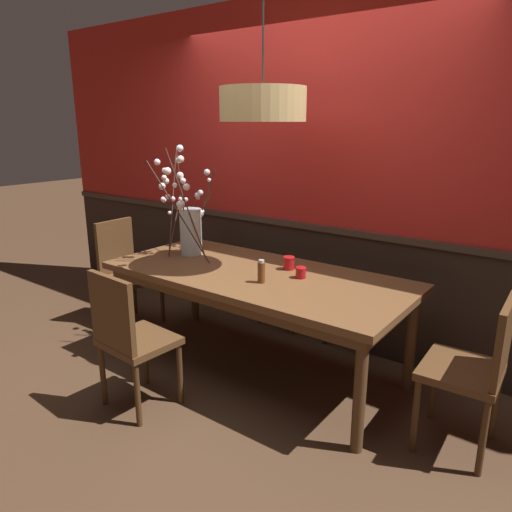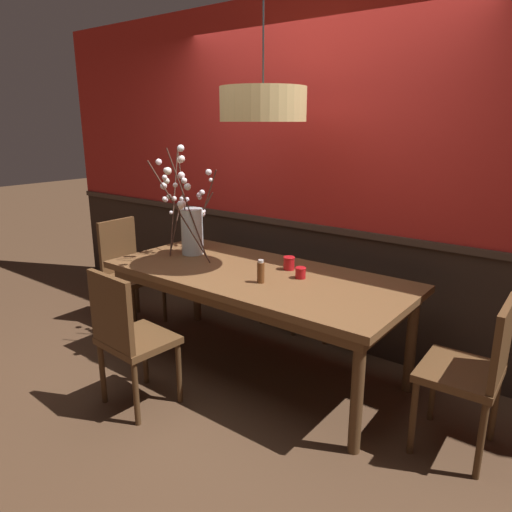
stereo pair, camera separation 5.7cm
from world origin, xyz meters
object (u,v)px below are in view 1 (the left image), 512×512
(chair_far_side_left, at_px, (292,268))
(chair_head_west_end, at_px, (125,268))
(candle_holder_nearer_edge, at_px, (289,263))
(vase_with_blossoms, at_px, (189,225))
(chair_near_side_left, at_px, (129,335))
(chair_head_east_end, at_px, (476,365))
(chair_far_side_right, at_px, (360,281))
(dining_table, at_px, (256,283))
(candle_holder_nearer_center, at_px, (301,272))
(pendant_lamp, at_px, (263,104))
(condiment_bottle, at_px, (261,272))

(chair_far_side_left, height_order, chair_head_west_end, chair_head_west_end)
(chair_head_west_end, xyz_separation_m, candle_holder_nearer_edge, (1.60, 0.20, 0.29))
(vase_with_blossoms, bearing_deg, chair_far_side_left, 62.16)
(chair_near_side_left, relative_size, chair_head_east_end, 1.01)
(chair_head_east_end, height_order, chair_far_side_right, chair_far_side_right)
(dining_table, xyz_separation_m, candle_holder_nearer_center, (0.32, 0.08, 0.12))
(chair_head_east_end, bearing_deg, pendant_lamp, 175.97)
(chair_near_side_left, xyz_separation_m, chair_head_west_end, (-1.13, 0.87, 0.00))
(chair_head_east_end, height_order, vase_with_blossoms, vase_with_blossoms)
(chair_head_east_end, relative_size, pendant_lamp, 0.96)
(dining_table, distance_m, chair_head_west_end, 1.47)
(chair_far_side_left, bearing_deg, chair_near_side_left, -91.87)
(dining_table, bearing_deg, chair_far_side_left, 106.72)
(chair_head_east_end, xyz_separation_m, vase_with_blossoms, (-2.19, 0.09, 0.47))
(vase_with_blossoms, distance_m, condiment_bottle, 0.91)
(vase_with_blossoms, xyz_separation_m, condiment_bottle, (0.87, -0.22, -0.16))
(dining_table, distance_m, chair_head_east_end, 1.49)
(chair_near_side_left, bearing_deg, candle_holder_nearer_center, 56.07)
(chair_near_side_left, relative_size, chair_far_side_right, 0.99)
(dining_table, height_order, chair_far_side_right, chair_far_side_right)
(dining_table, bearing_deg, chair_far_side_right, 67.54)
(dining_table, xyz_separation_m, chair_head_west_end, (-1.46, 0.00, -0.16))
(vase_with_blossoms, distance_m, candle_holder_nearer_center, 1.04)
(chair_far_side_left, bearing_deg, chair_far_side_right, 1.91)
(condiment_bottle, bearing_deg, dining_table, 135.83)
(candle_holder_nearer_center, distance_m, candle_holder_nearer_edge, 0.21)
(vase_with_blossoms, height_order, pendant_lamp, pendant_lamp)
(dining_table, distance_m, chair_near_side_left, 0.95)
(chair_near_side_left, bearing_deg, condiment_bottle, 55.89)
(chair_near_side_left, distance_m, chair_far_side_left, 1.78)
(candle_holder_nearer_center, distance_m, condiment_bottle, 0.29)
(dining_table, bearing_deg, pendant_lamp, 96.20)
(chair_head_east_end, bearing_deg, vase_with_blossoms, 177.71)
(pendant_lamp, bearing_deg, candle_holder_nearer_center, -0.52)
(chair_head_west_end, bearing_deg, chair_head_east_end, -0.37)
(chair_far_side_left, bearing_deg, candle_holder_nearer_center, -54.32)
(pendant_lamp, bearing_deg, chair_head_west_end, -176.59)
(chair_far_side_left, xyz_separation_m, chair_far_side_right, (0.65, 0.02, 0.01))
(chair_far_side_right, height_order, candle_holder_nearer_edge, chair_far_side_right)
(chair_near_side_left, bearing_deg, dining_table, 69.37)
(chair_far_side_right, relative_size, candle_holder_nearer_center, 12.04)
(chair_far_side_left, relative_size, condiment_bottle, 5.74)
(chair_head_east_end, distance_m, condiment_bottle, 1.37)
(chair_head_west_end, bearing_deg, candle_holder_nearer_center, 2.69)
(chair_head_west_end, distance_m, chair_far_side_right, 2.06)
(candle_holder_nearer_center, bearing_deg, chair_head_west_end, -177.31)
(chair_far_side_right, height_order, vase_with_blossoms, vase_with_blossoms)
(condiment_bottle, bearing_deg, candle_holder_nearer_edge, 92.38)
(dining_table, height_order, pendant_lamp, pendant_lamp)
(chair_head_west_end, distance_m, condiment_bottle, 1.66)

